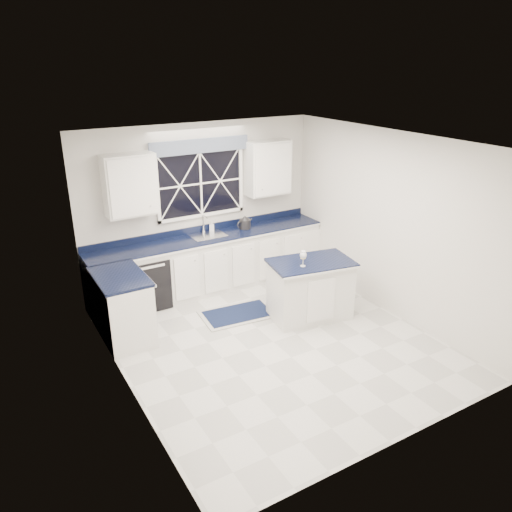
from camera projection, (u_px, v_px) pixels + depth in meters
ground at (273, 342)px, 6.82m from camera, size 4.50×4.50×0.00m
back_wall at (201, 207)px, 8.12m from camera, size 4.00×0.10×2.70m
base_cabinets at (196, 272)px, 7.93m from camera, size 3.99×1.60×0.90m
countertop at (209, 237)px, 8.04m from camera, size 3.98×0.64×0.04m
dishwasher at (146, 280)px, 7.71m from camera, size 0.60×0.58×0.82m
window at (201, 179)px, 7.90m from camera, size 1.65×0.09×1.26m
upper_cabinets at (204, 176)px, 7.78m from camera, size 3.10×0.34×0.90m
faucet at (204, 223)px, 8.13m from camera, size 0.05×0.20×0.30m
island at (310, 289)px, 7.34m from camera, size 1.30×0.91×0.89m
rug at (238, 314)px, 7.55m from camera, size 1.16×0.77×0.02m
kettle at (245, 223)px, 8.35m from camera, size 0.31×0.22×0.22m
wine_glass at (303, 256)px, 6.96m from camera, size 0.10×0.10×0.23m
soap_bottle at (212, 226)px, 8.25m from camera, size 0.10×0.10×0.17m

